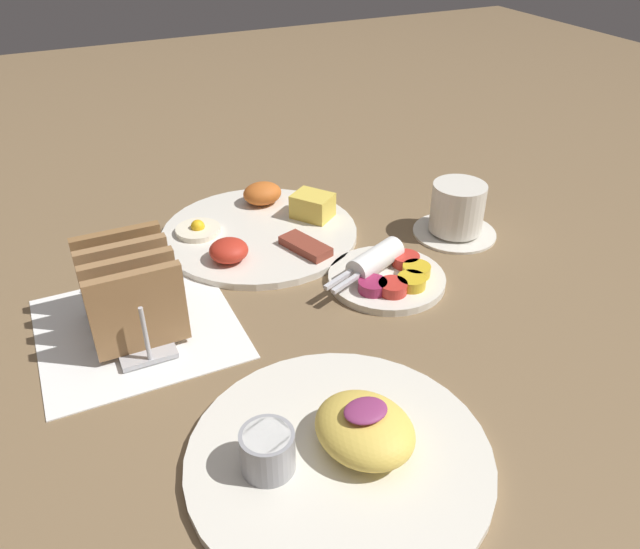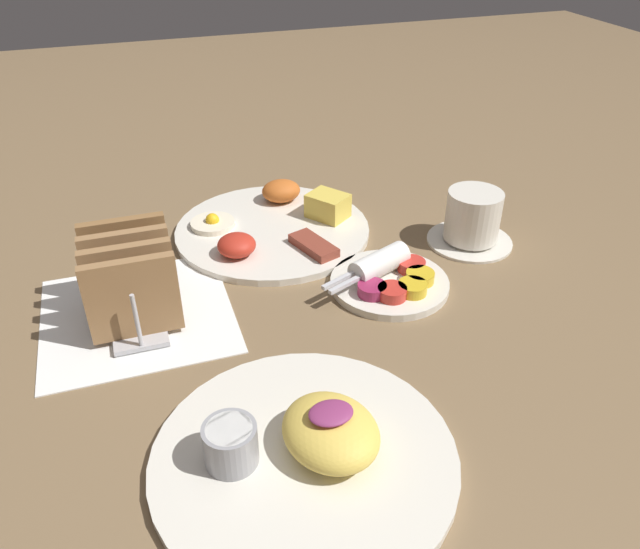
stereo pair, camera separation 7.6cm
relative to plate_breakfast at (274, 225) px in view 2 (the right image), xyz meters
The scene contains 7 objects.
ground_plane 0.21m from the plate_breakfast, 97.87° to the right, with size 3.00×3.00×0.00m, color brown.
napkin_flat 0.25m from the plate_breakfast, 145.17° to the right, with size 0.22×0.22×0.00m.
plate_breakfast is the anchor object (origin of this frame).
plate_condiments 0.21m from the plate_breakfast, 61.23° to the right, with size 0.17×0.15×0.04m.
plate_foreground 0.42m from the plate_breakfast, 101.28° to the right, with size 0.28×0.28×0.06m.
toast_rack 0.26m from the plate_breakfast, 145.17° to the right, with size 0.10×0.15×0.10m.
coffee_cup 0.28m from the plate_breakfast, 24.61° to the right, with size 0.12×0.12×0.08m.
Camera 2 is at (-0.16, -0.57, 0.45)m, focal length 35.00 mm.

